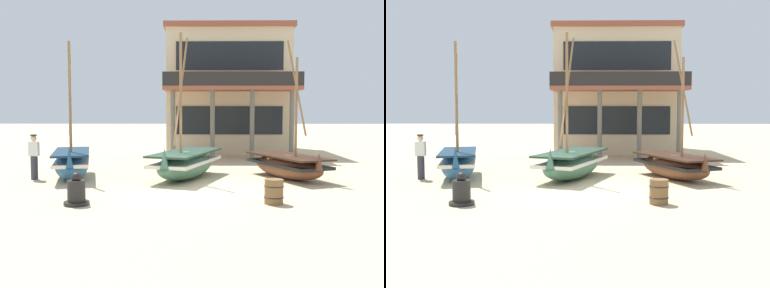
% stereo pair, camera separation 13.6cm
% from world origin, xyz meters
% --- Properties ---
extents(ground_plane, '(120.00, 120.00, 0.00)m').
position_xyz_m(ground_plane, '(0.00, 0.00, 0.00)').
color(ground_plane, '#CCB78E').
extents(fishing_boat_near_left, '(2.09, 3.96, 5.09)m').
position_xyz_m(fishing_boat_near_left, '(-4.58, 2.09, 0.59)').
color(fishing_boat_near_left, '#23517A').
rests_on(fishing_boat_near_left, ground).
extents(fishing_boat_centre_large, '(2.87, 4.48, 5.38)m').
position_xyz_m(fishing_boat_centre_large, '(-0.25, 2.10, 0.58)').
color(fishing_boat_centre_large, '#427056').
rests_on(fishing_boat_centre_large, ground).
extents(fishing_boat_far_right, '(2.86, 4.12, 5.18)m').
position_xyz_m(fishing_boat_far_right, '(3.62, 2.17, 0.51)').
color(fishing_boat_far_right, brown).
rests_on(fishing_boat_far_right, ground).
extents(fisherman_by_hull, '(0.36, 0.26, 1.68)m').
position_xyz_m(fisherman_by_hull, '(-5.91, 1.81, 0.83)').
color(fisherman_by_hull, '#33333D').
rests_on(fisherman_by_hull, ground).
extents(capstan_winch, '(0.70, 0.70, 0.91)m').
position_xyz_m(capstan_winch, '(-3.14, -2.67, 0.35)').
color(capstan_winch, black).
rests_on(capstan_winch, ground).
extents(wooden_barrel, '(0.56, 0.56, 0.70)m').
position_xyz_m(wooden_barrel, '(2.33, -2.47, 0.35)').
color(wooden_barrel, brown).
rests_on(wooden_barrel, ground).
extents(harbor_building_main, '(7.36, 9.13, 7.45)m').
position_xyz_m(harbor_building_main, '(1.96, 13.67, 3.73)').
color(harbor_building_main, beige).
rests_on(harbor_building_main, ground).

